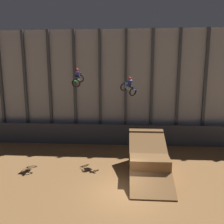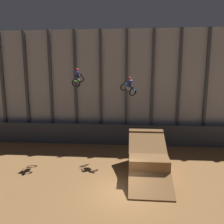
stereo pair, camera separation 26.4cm
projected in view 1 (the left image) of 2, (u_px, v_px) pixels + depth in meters
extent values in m
plane|color=olive|center=(124.00, 193.00, 13.80)|extent=(60.00, 60.00, 0.00)
cube|color=#A3A8B2|center=(126.00, 87.00, 23.56)|extent=(32.00, 0.12, 12.09)
cube|color=#3D424C|center=(1.00, 87.00, 24.28)|extent=(0.28, 0.28, 12.09)
cube|color=#3D424C|center=(26.00, 87.00, 24.10)|extent=(0.28, 0.28, 12.09)
cube|color=#3D424C|center=(50.00, 87.00, 23.92)|extent=(0.28, 0.28, 12.09)
cube|color=#3D424C|center=(75.00, 87.00, 23.73)|extent=(0.28, 0.28, 12.09)
cube|color=#3D424C|center=(100.00, 87.00, 23.55)|extent=(0.28, 0.28, 12.09)
cube|color=#3D424C|center=(126.00, 87.00, 23.36)|extent=(0.28, 0.28, 12.09)
cube|color=#3D424C|center=(152.00, 87.00, 23.18)|extent=(0.28, 0.28, 12.09)
cube|color=#3D424C|center=(178.00, 88.00, 22.99)|extent=(0.28, 0.28, 12.09)
cube|color=#3D424C|center=(205.00, 88.00, 22.81)|extent=(0.28, 0.28, 12.09)
cube|color=#383D47|center=(125.00, 135.00, 23.16)|extent=(31.36, 0.20, 2.19)
cube|color=brown|center=(148.00, 161.00, 16.75)|extent=(2.78, 4.33, 1.66)
cube|color=brown|center=(146.00, 146.00, 18.53)|extent=(2.83, 0.50, 2.77)
cube|color=olive|center=(149.00, 159.00, 15.74)|extent=(2.83, 6.26, 2.95)
torus|color=black|center=(80.00, 78.00, 19.18)|extent=(0.74, 0.32, 0.73)
torus|color=black|center=(76.00, 83.00, 17.92)|extent=(0.74, 0.32, 0.73)
cube|color=#B7B7BC|center=(78.00, 80.00, 18.45)|extent=(0.19, 0.58, 0.41)
cube|color=green|center=(78.00, 77.00, 18.52)|extent=(0.21, 0.49, 0.35)
cube|color=black|center=(77.00, 78.00, 18.15)|extent=(0.17, 0.58, 0.26)
cube|color=green|center=(75.00, 81.00, 17.72)|extent=(0.15, 0.37, 0.15)
cylinder|color=#B7B7BC|center=(79.00, 76.00, 18.92)|extent=(0.06, 0.12, 0.55)
cylinder|color=black|center=(79.00, 74.00, 18.78)|extent=(0.64, 0.22, 0.04)
cube|color=navy|center=(77.00, 74.00, 18.22)|extent=(0.29, 0.43, 0.52)
sphere|color=red|center=(77.00, 70.00, 18.17)|extent=(0.27, 0.33, 0.32)
cylinder|color=navy|center=(76.00, 77.00, 18.39)|extent=(0.12, 0.44, 0.25)
cylinder|color=navy|center=(79.00, 77.00, 18.37)|extent=(0.12, 0.44, 0.25)
cylinder|color=navy|center=(76.00, 73.00, 18.44)|extent=(0.09, 0.53, 0.12)
cylinder|color=navy|center=(80.00, 73.00, 18.41)|extent=(0.09, 0.53, 0.12)
torus|color=black|center=(124.00, 87.00, 19.24)|extent=(0.76, 0.65, 0.73)
torus|color=black|center=(133.00, 92.00, 18.15)|extent=(0.76, 0.65, 0.73)
cube|color=#B7B7BC|center=(129.00, 88.00, 18.61)|extent=(0.47, 0.57, 0.40)
cube|color=blue|center=(128.00, 85.00, 18.67)|extent=(0.44, 0.51, 0.34)
cube|color=black|center=(131.00, 86.00, 18.35)|extent=(0.46, 0.56, 0.26)
cube|color=blue|center=(134.00, 89.00, 17.97)|extent=(0.32, 0.38, 0.15)
cylinder|color=#B7B7BC|center=(125.00, 85.00, 19.01)|extent=(0.12, 0.14, 0.55)
cylinder|color=black|center=(126.00, 82.00, 18.89)|extent=(0.63, 0.26, 0.04)
cube|color=navy|center=(130.00, 83.00, 18.40)|extent=(0.47, 0.50, 0.52)
sphere|color=red|center=(130.00, 79.00, 18.36)|extent=(0.39, 0.41, 0.32)
cylinder|color=navy|center=(128.00, 85.00, 18.48)|extent=(0.34, 0.42, 0.25)
cylinder|color=navy|center=(130.00, 85.00, 18.60)|extent=(0.34, 0.42, 0.25)
cylinder|color=navy|center=(127.00, 82.00, 18.50)|extent=(0.36, 0.48, 0.13)
cylinder|color=navy|center=(130.00, 81.00, 18.66)|extent=(0.36, 0.48, 0.13)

